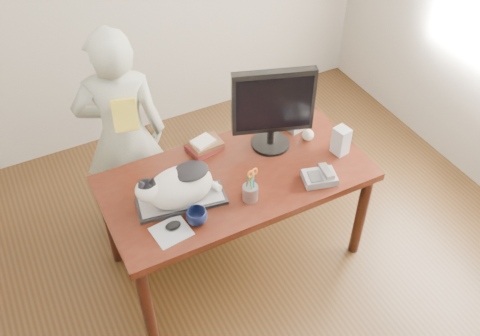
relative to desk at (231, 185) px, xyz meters
name	(u,v)px	position (x,y,z in m)	size (l,w,h in m)	color
room	(296,160)	(0.00, -0.68, 0.75)	(4.50, 4.50, 4.50)	black
desk	(231,185)	(0.00, 0.00, 0.00)	(1.60, 0.80, 0.75)	black
keyboard	(182,201)	(-0.38, -0.14, 0.16)	(0.53, 0.27, 0.03)	black
cat	(177,186)	(-0.39, -0.14, 0.29)	(0.50, 0.29, 0.28)	silver
monitor	(273,106)	(0.32, 0.05, 0.46)	(0.49, 0.31, 0.56)	black
pen_cup	(250,191)	(-0.02, -0.29, 0.21)	(0.11, 0.11, 0.22)	#9A9A9F
mousepad	(171,231)	(-0.51, -0.31, 0.15)	(0.21, 0.20, 0.00)	#A4AAB0
mouse	(173,225)	(-0.49, -0.29, 0.17)	(0.09, 0.07, 0.04)	black
coffee_mug	(197,217)	(-0.36, -0.31, 0.19)	(0.11, 0.11, 0.09)	#0C1333
phone	(320,177)	(0.42, -0.35, 0.18)	(0.22, 0.18, 0.09)	slate
speaker	(341,141)	(0.67, -0.19, 0.24)	(0.10, 0.10, 0.18)	#B0B0B3
baseball	(308,135)	(0.56, 0.01, 0.19)	(0.08, 0.08, 0.08)	beige
book_stack	(205,145)	(-0.06, 0.22, 0.18)	(0.23, 0.19, 0.08)	#541616
calculator	(292,122)	(0.55, 0.18, 0.17)	(0.17, 0.21, 0.06)	slate
person	(123,136)	(-0.49, 0.57, 0.17)	(0.56, 0.37, 1.54)	silver
held_book	(125,115)	(-0.49, 0.40, 0.45)	(0.16, 0.12, 0.20)	yellow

